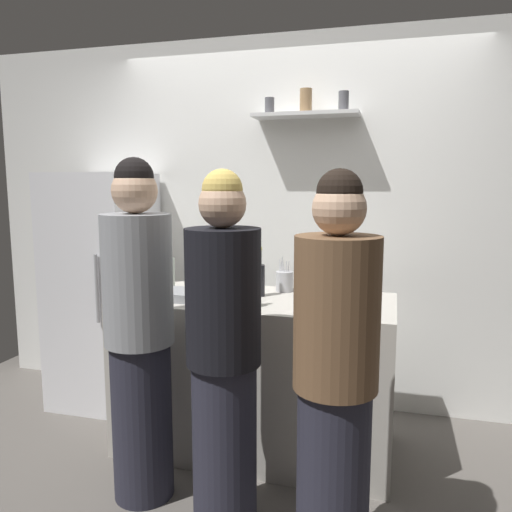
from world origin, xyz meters
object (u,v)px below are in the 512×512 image
at_px(baking_pan, 182,295).
at_px(wine_bottle_dark_glass, 259,278).
at_px(person_blonde, 224,355).
at_px(wine_bottle_green_glass, 239,285).
at_px(person_grey_hoodie, 139,334).
at_px(person_brown_jacket, 335,379).
at_px(utensil_holder, 284,281).
at_px(refrigerator, 103,289).
at_px(water_bottle_plastic, 231,273).
at_px(wine_bottle_pale_glass, 169,272).

xyz_separation_m(baking_pan, wine_bottle_dark_glass, (0.41, 0.20, 0.08)).
bearing_deg(person_blonde, wine_bottle_green_glass, 42.06).
bearing_deg(person_grey_hoodie, person_brown_jacket, 40.08).
xyz_separation_m(utensil_holder, person_grey_hoodie, (-0.54, -0.85, -0.13)).
height_order(utensil_holder, person_brown_jacket, person_brown_jacket).
bearing_deg(baking_pan, refrigerator, 149.27).
bearing_deg(person_brown_jacket, wine_bottle_dark_glass, 65.56).
bearing_deg(water_bottle_plastic, refrigerator, 170.58).
xyz_separation_m(baking_pan, utensil_holder, (0.53, 0.37, 0.04)).
bearing_deg(wine_bottle_dark_glass, wine_bottle_green_glass, -95.31).
bearing_deg(wine_bottle_green_glass, baking_pan, 162.28).
xyz_separation_m(utensil_holder, water_bottle_plastic, (-0.33, -0.04, 0.04)).
bearing_deg(person_brown_jacket, person_grey_hoodie, 111.21).
bearing_deg(utensil_holder, wine_bottle_dark_glass, -124.11).
bearing_deg(wine_bottle_green_glass, wine_bottle_pale_glass, 149.08).
xyz_separation_m(water_bottle_plastic, person_blonde, (0.26, -0.89, -0.21)).
bearing_deg(water_bottle_plastic, person_brown_jacket, -53.11).
bearing_deg(wine_bottle_pale_glass, wine_bottle_dark_glass, -1.76).
bearing_deg(person_brown_jacket, wine_bottle_pale_glass, 85.23).
xyz_separation_m(refrigerator, person_blonde, (1.29, -1.07, -0.02)).
bearing_deg(utensil_holder, wine_bottle_pale_glass, -167.95).
height_order(wine_bottle_dark_glass, person_brown_jacket, person_brown_jacket).
xyz_separation_m(wine_bottle_green_glass, person_blonde, (0.07, -0.44, -0.23)).
bearing_deg(water_bottle_plastic, wine_bottle_dark_glass, -30.72).
bearing_deg(person_blonde, person_grey_hoodie, 113.26).
distance_m(wine_bottle_green_glass, wine_bottle_dark_glass, 0.32).
bearing_deg(wine_bottle_dark_glass, person_grey_hoodie, -122.25).
height_order(refrigerator, wine_bottle_dark_glass, refrigerator).
bearing_deg(utensil_holder, wine_bottle_green_glass, -106.45).
height_order(utensil_holder, wine_bottle_dark_glass, wine_bottle_dark_glass).
xyz_separation_m(utensil_holder, wine_bottle_pale_glass, (-0.71, -0.15, 0.05)).
bearing_deg(person_brown_jacket, refrigerator, 90.22).
distance_m(wine_bottle_dark_glass, water_bottle_plastic, 0.25).
relative_size(refrigerator, person_brown_jacket, 1.01).
height_order(wine_bottle_dark_glass, water_bottle_plastic, wine_bottle_dark_glass).
relative_size(wine_bottle_green_glass, wine_bottle_dark_glass, 1.10).
height_order(wine_bottle_green_glass, person_brown_jacket, person_brown_jacket).
bearing_deg(water_bottle_plastic, wine_bottle_pale_glass, -163.58).
xyz_separation_m(baking_pan, person_brown_jacket, (0.97, -0.70, -0.13)).
distance_m(utensil_holder, person_grey_hoodie, 1.02).
height_order(refrigerator, person_blonde, refrigerator).
bearing_deg(refrigerator, water_bottle_plastic, -9.42).
relative_size(refrigerator, baking_pan, 4.88).
bearing_deg(wine_bottle_pale_glass, person_blonde, -51.04).
bearing_deg(wine_bottle_dark_glass, person_blonde, -87.14).
distance_m(wine_bottle_dark_glass, person_grey_hoodie, 0.82).
relative_size(wine_bottle_green_glass, wine_bottle_pale_glass, 1.10).
bearing_deg(wine_bottle_pale_glass, utensil_holder, 12.05).
distance_m(refrigerator, utensil_holder, 1.38).
relative_size(baking_pan, person_brown_jacket, 0.21).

